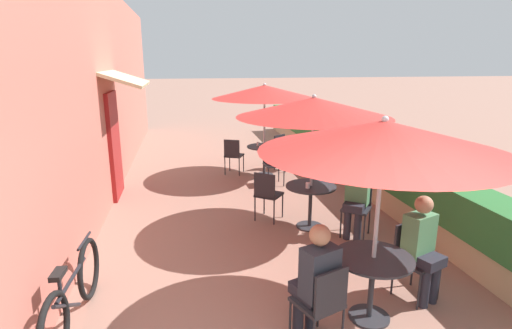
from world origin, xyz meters
TOP-DOWN VIEW (x-y plane):
  - cafe_facade_wall at (-2.54, 7.14)m, footprint 0.98×14.56m
  - planter_hedge at (2.75, 7.18)m, footprint 0.60×13.56m
  - patio_table_near at (0.87, 1.87)m, footprint 0.82×0.82m
  - patio_umbrella_near at (0.87, 1.87)m, footprint 2.42×2.42m
  - cafe_chair_near_left at (0.20, 1.52)m, footprint 0.52×0.52m
  - seated_patron_near_left at (0.16, 1.63)m, footprint 0.44×0.49m
  - cafe_chair_near_right at (1.54, 2.22)m, footprint 0.52×0.52m
  - seated_patron_near_right at (1.58, 2.11)m, footprint 0.44×0.49m
  - patio_table_mid at (0.98, 4.31)m, footprint 0.82×0.82m
  - patio_umbrella_mid at (0.98, 4.31)m, footprint 2.42×2.42m
  - cafe_chair_mid_left at (1.62, 3.92)m, footprint 0.56×0.56m
  - seated_patron_mid_left at (1.55, 3.83)m, footprint 0.50×0.51m
  - cafe_chair_mid_right at (0.33, 4.70)m, footprint 0.56×0.56m
  - coffee_cup_mid at (0.88, 4.19)m, footprint 0.07×0.07m
  - patio_table_far at (0.84, 7.44)m, footprint 0.82×0.82m
  - patio_umbrella_far at (0.84, 7.44)m, footprint 2.42×2.42m
  - cafe_chair_far_left at (1.41, 7.94)m, footprint 0.56×0.56m
  - cafe_chair_far_right at (0.12, 7.69)m, footprint 0.53×0.53m
  - cafe_chair_far_back at (0.98, 6.70)m, footprint 0.43×0.43m
  - coffee_cup_far at (0.70, 7.51)m, footprint 0.07×0.07m
  - bicycle_leaning at (-2.20, 2.28)m, footprint 0.16×1.82m

SIDE VIEW (x-z plane):
  - bicycle_leaning at x=-2.20m, z-range -0.03..0.77m
  - cafe_chair_near_left at x=0.20m, z-range 0.08..0.95m
  - cafe_chair_near_right at x=1.54m, z-range 0.08..0.95m
  - cafe_chair_mid_left at x=1.62m, z-range 0.08..0.95m
  - cafe_chair_mid_right at x=0.33m, z-range 0.08..0.95m
  - cafe_chair_far_left at x=1.41m, z-range 0.08..0.95m
  - cafe_chair_far_right at x=0.12m, z-range 0.08..0.95m
  - cafe_chair_far_back at x=0.98m, z-range 0.08..0.95m
  - planter_hedge at x=2.75m, z-range 0.03..1.04m
  - patio_table_near at x=0.87m, z-range 0.18..0.90m
  - patio_table_mid at x=0.98m, z-range 0.18..0.90m
  - patio_table_far at x=0.84m, z-range 0.18..0.90m
  - seated_patron_near_left at x=0.16m, z-range 0.06..1.31m
  - seated_patron_near_right at x=1.58m, z-range 0.06..1.31m
  - seated_patron_mid_left at x=1.55m, z-range 0.06..1.31m
  - coffee_cup_mid at x=0.88m, z-range 0.72..0.81m
  - coffee_cup_far at x=0.70m, z-range 0.72..0.81m
  - patio_umbrella_near at x=0.87m, z-range 0.90..3.08m
  - patio_umbrella_mid at x=0.98m, z-range 0.90..3.08m
  - patio_umbrella_far at x=0.84m, z-range 0.90..3.08m
  - cafe_facade_wall at x=-2.54m, z-range -0.01..4.19m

